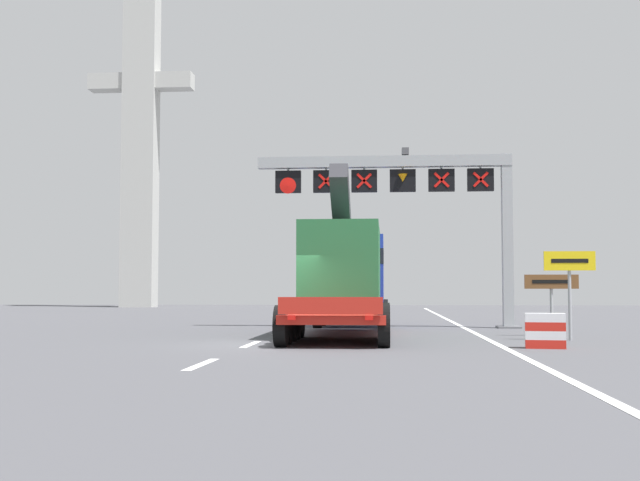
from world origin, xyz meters
TOP-DOWN VIEW (x-y plane):
  - ground at (0.00, 0.00)m, footprint 112.00×112.00m
  - lane_markings at (-0.55, 20.97)m, footprint 0.20×56.53m
  - edge_line_right at (6.20, 12.00)m, footprint 0.20×63.00m
  - overhead_lane_gantry at (4.32, 10.19)m, footprint 10.34×0.90m
  - heavy_haul_truck_red at (1.76, 6.51)m, footprint 3.03×14.06m
  - exit_sign_yellow at (8.61, 2.53)m, footprint 1.50×0.15m
  - tourist_info_sign_brown at (8.51, 4.78)m, footprint 1.73×0.15m
  - crash_barrier_striped at (7.24, -0.80)m, footprint 1.06×0.64m
  - bridge_pylon_distant at (-17.85, 45.68)m, footprint 9.00×2.00m

SIDE VIEW (x-z plane):
  - ground at x=0.00m, z-range 0.00..0.00m
  - edge_line_right at x=6.20m, z-range 0.00..0.01m
  - lane_markings at x=-0.55m, z-range 0.00..0.01m
  - crash_barrier_striped at x=7.24m, z-range 0.00..0.90m
  - tourist_info_sign_brown at x=8.51m, z-range 0.55..2.54m
  - heavy_haul_truck_red at x=1.76m, z-range -0.66..4.64m
  - exit_sign_yellow at x=8.61m, z-range 0.69..3.34m
  - overhead_lane_gantry at x=4.32m, z-range 1.94..9.09m
  - bridge_pylon_distant at x=-17.85m, z-range 0.39..31.62m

